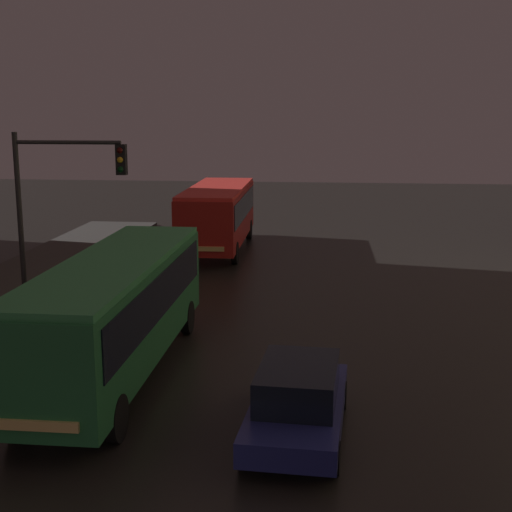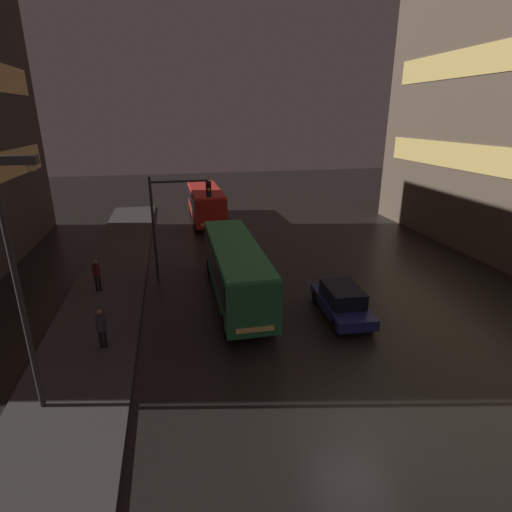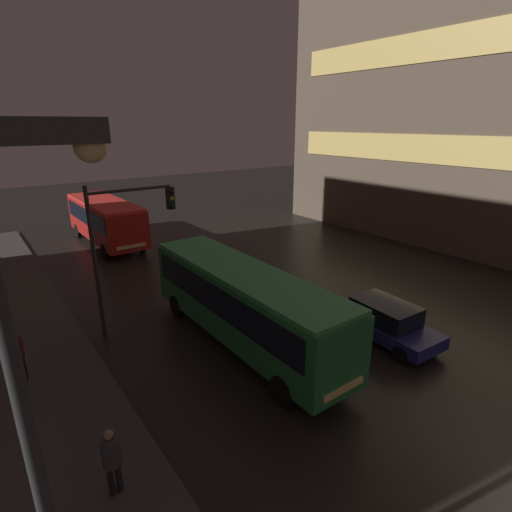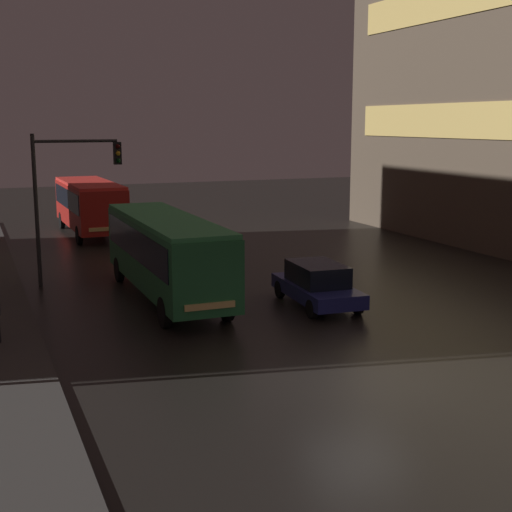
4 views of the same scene
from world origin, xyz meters
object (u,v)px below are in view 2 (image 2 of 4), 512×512
Objects in this scene: street_lamp_sidewalk at (19,254)px; car_taxi at (342,301)px; pedestrian_mid at (101,325)px; bus_near at (235,265)px; traffic_light_main at (174,210)px; bus_far at (206,201)px; pedestrian_near at (97,273)px.

car_taxi is at bearing 18.87° from street_lamp_sidewalk.
street_lamp_sidewalk is at bearing -164.09° from pedestrian_mid.
bus_near is at bearing 43.78° from street_lamp_sidewalk.
bus_far is at bearing 77.32° from traffic_light_main.
bus_near is at bearing 89.26° from bus_far.
pedestrian_mid is (-6.11, -20.45, -0.70)m from bus_far.
traffic_light_main is at bearing 67.82° from street_lamp_sidewalk.
traffic_light_main reaches higher than pedestrian_mid.
street_lamp_sidewalk is (-12.11, -4.14, 4.69)m from car_taxi.
pedestrian_mid is 0.29× the size of traffic_light_main.
traffic_light_main is at bearing 76.39° from bus_far.
bus_near is 5.69× the size of pedestrian_near.
car_taxi is 13.04m from pedestrian_near.
street_lamp_sidewalk is at bearing 43.94° from bus_near.
traffic_light_main is (-2.93, 3.88, 2.21)m from bus_near.
pedestrian_near is at bearing 89.10° from street_lamp_sidewalk.
pedestrian_near is 6.10m from pedestrian_mid.
street_lamp_sidewalk is (-0.15, -9.29, 4.25)m from pedestrian_near.
street_lamp_sidewalk reaches higher than traffic_light_main.
car_taxi is 2.55× the size of pedestrian_near.
bus_far is 2.04× the size of car_taxi.
car_taxi is at bearing 102.74° from bus_far.
bus_far is 21.36m from pedestrian_mid.
traffic_light_main is at bearing -49.11° from pedestrian_near.
pedestrian_mid reaches higher than car_taxi.
bus_far is at bearing -6.76° from pedestrian_near.
pedestrian_near is at bearing 46.83° from pedestrian_mid.
pedestrian_near reaches higher than pedestrian_mid.
traffic_light_main is (4.33, 1.67, 2.89)m from pedestrian_near.
bus_far is (-0.05, 16.66, 0.01)m from bus_near.
bus_near is 1.68× the size of traffic_light_main.
bus_near is 5.34m from traffic_light_main.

